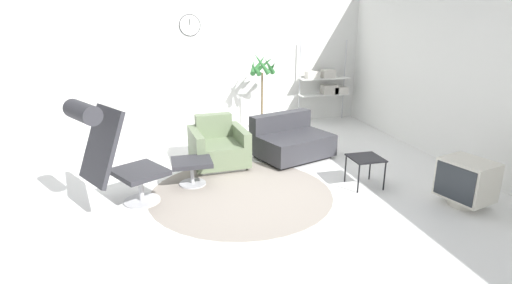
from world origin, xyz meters
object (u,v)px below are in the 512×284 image
couch_low (291,142)px  crt_television (466,181)px  armchair_red (218,148)px  shelf_unit (327,84)px  lounge_chair (109,147)px  potted_plant (262,90)px  side_table (366,160)px  ottoman (192,166)px

couch_low → crt_television: couch_low is taller
armchair_red → shelf_unit: bearing=-145.7°
lounge_chair → potted_plant: 3.99m
armchair_red → side_table: armchair_red is taller
lounge_chair → shelf_unit: size_ratio=0.78×
couch_low → shelf_unit: (1.50, 2.08, 0.56)m
lounge_chair → potted_plant: bearing=109.3°
couch_low → crt_television: (1.45, -2.17, 0.06)m
lounge_chair → couch_low: lounge_chair is taller
ottoman → couch_low: bearing=24.2°
potted_plant → ottoman: bearing=-123.2°
potted_plant → shelf_unit: size_ratio=0.90×
side_table → potted_plant: size_ratio=0.27×
ottoman → shelf_unit: bearing=41.8°
armchair_red → lounge_chair: bearing=36.6°
side_table → shelf_unit: (0.93, 3.43, 0.45)m
armchair_red → couch_low: (1.20, 0.09, -0.02)m
lounge_chair → ottoman: bearing=90.0°
couch_low → armchair_red: bearing=-15.6°
crt_television → potted_plant: potted_plant is taller
ottoman → armchair_red: armchair_red is taller
potted_plant → shelf_unit: bearing=12.0°
ottoman → armchair_red: size_ratio=0.60×
shelf_unit → side_table: bearing=-105.2°
lounge_chair → shelf_unit: shelf_unit is taller
lounge_chair → couch_low: bearing=86.0°
lounge_chair → crt_television: size_ratio=2.02×
crt_television → lounge_chair: bearing=62.6°
couch_low → potted_plant: (-0.02, 1.75, 0.55)m
couch_low → lounge_chair: bearing=6.9°
side_table → armchair_red: bearing=144.4°
side_table → shelf_unit: size_ratio=0.24×
lounge_chair → crt_television: lounge_chair is taller
armchair_red → crt_television: bearing=137.4°
ottoman → shelf_unit: shelf_unit is taller
crt_television → potted_plant: (-1.46, 3.92, 0.49)m
shelf_unit → couch_low: bearing=-125.9°
armchair_red → potted_plant: 2.25m
couch_low → potted_plant: size_ratio=0.87×
couch_low → potted_plant: 1.84m
lounge_chair → crt_television: (4.04, -0.87, -0.48)m
lounge_chair → crt_television: 4.16m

